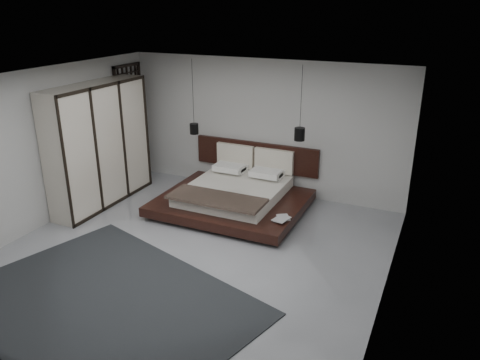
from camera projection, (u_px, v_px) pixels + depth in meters
The scene contains 14 objects.
floor at pixel (194, 252), 7.66m from camera, with size 6.00×6.00×0.00m, color #92949A.
ceiling at pixel (187, 80), 6.66m from camera, with size 6.00×6.00×0.00m, color white.
wall_back at pixel (263, 127), 9.71m from camera, with size 6.00×6.00×0.00m, color #AFAFAD.
wall_front at pixel (37, 266), 4.61m from camera, with size 6.00×6.00×0.00m, color #AFAFAD.
wall_left at pixel (44, 148), 8.32m from camera, with size 6.00×6.00×0.00m, color #AFAFAD.
wall_right at pixel (393, 205), 6.00m from camera, with size 6.00×6.00×0.00m, color #AFAFAD.
lattice_screen at pixel (131, 124), 10.42m from camera, with size 0.05×0.90×2.60m, color black.
bed at pixel (235, 194), 9.24m from camera, with size 2.76×2.38×1.07m.
book_lower at pixel (278, 218), 8.25m from camera, with size 0.21×0.28×0.03m, color #99724C.
book_upper at pixel (276, 217), 8.22m from camera, with size 0.23×0.31×0.02m, color #99724C.
pendant_left at pixel (194, 128), 9.65m from camera, with size 0.18×0.18×1.52m.
pendant_right at pixel (300, 134), 8.72m from camera, with size 0.20×0.20×1.39m.
wardrobe at pixel (99, 145), 9.18m from camera, with size 0.58×2.47×2.42m.
rug at pixel (106, 302), 6.37m from camera, with size 3.98×2.84×0.02m, color black.
Camera 1 is at (3.48, -5.81, 3.84)m, focal length 35.00 mm.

